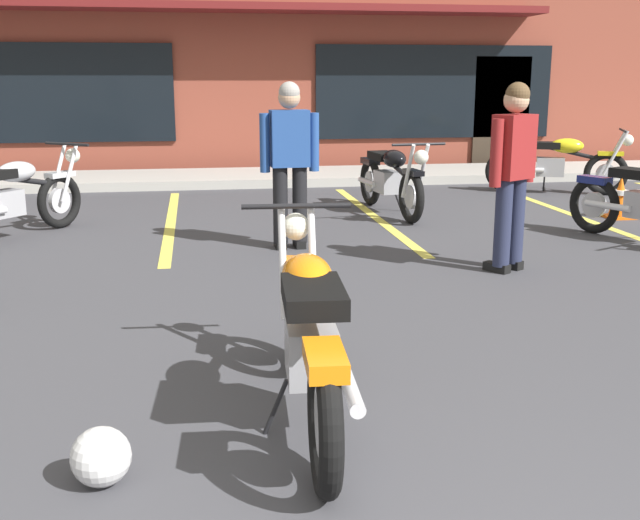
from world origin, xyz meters
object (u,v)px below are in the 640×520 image
(motorcycle_blue_standard, at_px, (390,178))
(motorcycle_green_cafe_racer, at_px, (10,197))
(motorcycle_foreground_classic, at_px, (310,332))
(person_in_shorts_foreground, at_px, (513,166))
(traffic_cone, at_px, (620,197))
(helmet_on_pavement, at_px, (101,456))
(motorcycle_orange_scrambler, at_px, (558,163))
(person_by_back_row, at_px, (290,156))

(motorcycle_blue_standard, bearing_deg, motorcycle_green_cafe_racer, -168.72)
(motorcycle_foreground_classic, height_order, person_in_shorts_foreground, person_in_shorts_foreground)
(motorcycle_green_cafe_racer, xyz_separation_m, traffic_cone, (7.19, 0.14, -0.20))
(motorcycle_green_cafe_racer, distance_m, helmet_on_pavement, 5.75)
(helmet_on_pavement, bearing_deg, traffic_cone, 45.08)
(motorcycle_blue_standard, distance_m, traffic_cone, 2.87)
(motorcycle_orange_scrambler, height_order, person_by_back_row, person_by_back_row)
(motorcycle_foreground_classic, relative_size, person_by_back_row, 1.26)
(motorcycle_green_cafe_racer, height_order, person_by_back_row, person_by_back_row)
(person_by_back_row, bearing_deg, motorcycle_orange_scrambler, 35.74)
(motorcycle_orange_scrambler, distance_m, helmet_on_pavement, 9.71)
(motorcycle_orange_scrambler, height_order, helmet_on_pavement, motorcycle_orange_scrambler)
(motorcycle_green_cafe_racer, relative_size, helmet_on_pavement, 6.93)
(motorcycle_orange_scrambler, distance_m, person_in_shorts_foreground, 5.18)
(motorcycle_foreground_classic, relative_size, helmet_on_pavement, 8.11)
(motorcycle_foreground_classic, relative_size, motorcycle_green_cafe_racer, 1.17)
(motorcycle_foreground_classic, bearing_deg, motorcycle_green_cafe_racer, 116.74)
(motorcycle_green_cafe_racer, xyz_separation_m, helmet_on_pavement, (1.54, -5.53, -0.33))
(motorcycle_green_cafe_racer, distance_m, traffic_cone, 7.20)
(motorcycle_blue_standard, bearing_deg, helmet_on_pavement, -114.28)
(motorcycle_foreground_classic, distance_m, person_in_shorts_foreground, 3.60)
(person_by_back_row, bearing_deg, helmet_on_pavement, -106.83)
(motorcycle_green_cafe_racer, xyz_separation_m, person_by_back_row, (2.92, -0.97, 0.49))
(motorcycle_orange_scrambler, bearing_deg, helmet_on_pavement, -126.88)
(motorcycle_green_cafe_racer, bearing_deg, motorcycle_foreground_classic, -63.26)
(person_in_shorts_foreground, bearing_deg, motorcycle_foreground_classic, -128.60)
(motorcycle_foreground_classic, distance_m, traffic_cone, 6.95)
(traffic_cone, bearing_deg, helmet_on_pavement, -134.92)
(motorcycle_foreground_classic, relative_size, person_in_shorts_foreground, 1.26)
(traffic_cone, bearing_deg, person_in_shorts_foreground, -136.10)
(person_by_back_row, xyz_separation_m, traffic_cone, (4.27, 1.11, -0.69))
(motorcycle_blue_standard, bearing_deg, person_by_back_row, -129.28)
(motorcycle_foreground_classic, bearing_deg, helmet_on_pavement, -151.68)
(motorcycle_green_cafe_racer, height_order, motorcycle_orange_scrambler, same)
(helmet_on_pavement, bearing_deg, motorcycle_green_cafe_racer, 105.53)
(motorcycle_blue_standard, height_order, traffic_cone, motorcycle_blue_standard)
(person_in_shorts_foreground, xyz_separation_m, helmet_on_pavement, (-3.21, -3.32, -0.82))
(motorcycle_blue_standard, xyz_separation_m, motorcycle_orange_scrambler, (2.93, 1.35, 0.00))
(motorcycle_foreground_classic, height_order, motorcycle_green_cafe_racer, same)
(motorcycle_green_cafe_racer, bearing_deg, traffic_cone, 1.12)
(person_in_shorts_foreground, bearing_deg, person_by_back_row, 145.64)
(motorcycle_foreground_classic, height_order, motorcycle_blue_standard, same)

